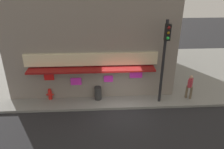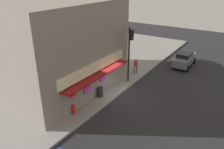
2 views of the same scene
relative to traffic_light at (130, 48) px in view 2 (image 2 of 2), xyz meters
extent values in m
plane|color=#232326|center=(-2.55, -0.57, -3.62)|extent=(62.83, 62.83, 0.00)
cube|color=gray|center=(-2.55, 5.19, -3.53)|extent=(41.88, 11.53, 0.17)
cube|color=gray|center=(-4.44, 5.75, 0.48)|extent=(11.19, 9.75, 7.86)
cube|color=beige|center=(-4.44, 0.79, -0.63)|extent=(8.51, 0.16, 0.82)
cube|color=maroon|center=(-4.44, 0.44, -1.20)|extent=(8.06, 0.90, 0.12)
cube|color=red|center=(-7.26, 0.81, -1.76)|extent=(0.62, 0.08, 0.54)
cube|color=#E533CC|center=(-5.53, 0.81, -2.19)|extent=(0.72, 0.08, 0.50)
cube|color=#E533CC|center=(-3.37, 0.81, -2.05)|extent=(0.61, 0.08, 0.45)
cube|color=#E533CC|center=(-1.53, 0.81, -1.82)|extent=(0.85, 0.08, 0.40)
cylinder|color=black|center=(0.00, 0.10, -0.75)|extent=(0.18, 0.18, 5.40)
cube|color=black|center=(0.00, -0.15, 1.28)|extent=(0.32, 0.28, 0.95)
sphere|color=maroon|center=(0.00, -0.30, 1.58)|extent=(0.18, 0.18, 0.18)
sphere|color=brown|center=(0.00, -0.30, 1.28)|extent=(0.18, 0.18, 0.18)
sphere|color=#1ED83F|center=(0.00, -0.30, 0.98)|extent=(0.18, 0.18, 0.18)
cylinder|color=red|center=(-7.34, 0.76, -3.15)|extent=(0.26, 0.26, 0.61)
sphere|color=red|center=(-7.34, 0.76, -2.77)|extent=(0.22, 0.22, 0.22)
cylinder|color=red|center=(-7.52, 0.76, -3.11)|extent=(0.12, 0.10, 0.10)
cylinder|color=red|center=(-7.15, 0.76, -3.11)|extent=(0.12, 0.10, 0.10)
cylinder|color=#2D2D2D|center=(-4.09, 0.57, -3.00)|extent=(0.48, 0.48, 0.91)
cylinder|color=brown|center=(2.20, 0.28, -3.00)|extent=(0.22, 0.22, 0.89)
cylinder|color=brown|center=(1.97, 0.45, -3.00)|extent=(0.22, 0.22, 0.89)
cube|color=#B2333F|center=(2.08, 0.36, -2.27)|extent=(0.44, 0.47, 0.57)
sphere|color=tan|center=(2.08, 0.36, -1.85)|extent=(0.22, 0.22, 0.22)
cylinder|color=#B2333F|center=(2.22, 0.54, -2.30)|extent=(0.14, 0.14, 0.51)
cylinder|color=#B2333F|center=(1.95, 0.19, -2.30)|extent=(0.14, 0.14, 0.51)
cylinder|color=brown|center=(-2.69, 1.28, -3.30)|extent=(0.47, 0.47, 0.30)
sphere|color=#1E6628|center=(-2.69, 1.28, -2.85)|extent=(0.71, 0.71, 0.71)
cylinder|color=brown|center=(-6.25, 2.24, -3.27)|extent=(0.42, 0.42, 0.35)
sphere|color=#1E6628|center=(-6.25, 2.24, -2.80)|extent=(0.69, 0.69, 0.69)
cube|color=slate|center=(7.69, -3.19, -2.86)|extent=(4.26, 1.81, 0.88)
cube|color=black|center=(7.69, -3.19, -2.20)|extent=(2.31, 1.50, 0.43)
cylinder|color=black|center=(9.15, -2.30, -3.30)|extent=(0.64, 0.23, 0.64)
cylinder|color=black|center=(9.18, -4.04, -3.30)|extent=(0.64, 0.23, 0.64)
cylinder|color=black|center=(6.19, -2.35, -3.30)|extent=(0.64, 0.23, 0.64)
cylinder|color=black|center=(6.22, -4.09, -3.30)|extent=(0.64, 0.23, 0.64)
camera|label=1|loc=(-3.86, -12.16, 4.29)|focal=34.72mm
camera|label=2|loc=(-18.07, -9.70, 6.24)|focal=36.22mm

